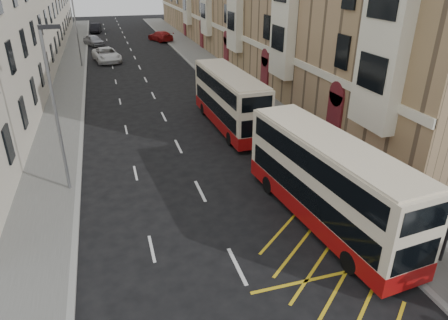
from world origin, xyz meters
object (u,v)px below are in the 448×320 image
object	(u,v)px
double_decker_rear	(229,100)
white_van	(107,55)
street_lamp_near	(55,104)
double_decker_front	(327,182)
car_silver	(94,40)
car_dark	(96,28)
street_lamp_far	(76,26)
car_red	(160,36)
pedestrian_far	(392,209)

from	to	relation	value
double_decker_rear	white_van	size ratio (longest dim) A/B	1.67
street_lamp_near	white_van	bearing A→B (deg)	84.93
street_lamp_near	double_decker_front	size ratio (longest dim) A/B	0.79
car_silver	car_dark	bearing A→B (deg)	66.93
street_lamp_far	car_dark	size ratio (longest dim) A/B	1.68
car_silver	double_decker_rear	bearing A→B (deg)	-97.94
double_decker_front	car_red	xyz separation A→B (m)	(0.57, 52.35, -1.24)
street_lamp_far	pedestrian_far	world-z (taller)	street_lamp_far
pedestrian_far	car_red	size ratio (longest dim) A/B	0.32
street_lamp_far	street_lamp_near	bearing A→B (deg)	-90.00
car_red	double_decker_rear	bearing A→B (deg)	68.58
pedestrian_far	car_silver	bearing A→B (deg)	-36.47
car_dark	white_van	bearing A→B (deg)	-81.08
car_silver	pedestrian_far	bearing A→B (deg)	-98.38
street_lamp_near	white_van	distance (m)	32.71
double_decker_front	car_red	distance (m)	52.37
street_lamp_far	white_van	size ratio (longest dim) A/B	1.33
car_dark	car_red	distance (m)	16.22
double_decker_front	car_silver	bearing A→B (deg)	94.97
double_decker_rear	pedestrian_far	world-z (taller)	double_decker_rear
white_van	car_dark	world-z (taller)	white_van
street_lamp_near	street_lamp_far	xyz separation A→B (m)	(0.00, 30.00, 0.00)
double_decker_front	double_decker_rear	bearing A→B (deg)	86.33
street_lamp_near	white_van	world-z (taller)	street_lamp_near
double_decker_rear	car_red	size ratio (longest dim) A/B	1.84
street_lamp_far	car_dark	bearing A→B (deg)	86.41
double_decker_rear	car_red	world-z (taller)	double_decker_rear
pedestrian_far	car_red	distance (m)	53.74
double_decker_front	pedestrian_far	world-z (taller)	double_decker_front
white_van	car_silver	bearing A→B (deg)	87.57
double_decker_front	pedestrian_far	xyz separation A→B (m)	(2.47, -1.35, -1.00)
double_decker_rear	car_red	xyz separation A→B (m)	(1.01, 39.71, -1.23)
double_decker_rear	car_silver	distance (m)	39.42
street_lamp_far	double_decker_rear	world-z (taller)	street_lamp_far
white_van	car_dark	size ratio (longest dim) A/B	1.26
street_lamp_near	pedestrian_far	distance (m)	15.86
car_silver	car_red	xyz separation A→B (m)	(10.15, 1.38, -0.00)
double_decker_rear	car_dark	world-z (taller)	double_decker_rear
pedestrian_far	car_silver	distance (m)	53.70
street_lamp_near	car_dark	bearing A→B (deg)	88.23
street_lamp_far	car_silver	bearing A→B (deg)	84.59
double_decker_rear	white_van	bearing A→B (deg)	104.80
double_decker_rear	pedestrian_far	distance (m)	14.33
street_lamp_near	double_decker_rear	world-z (taller)	street_lamp_near
white_van	car_silver	distance (m)	12.47
street_lamp_near	car_red	bearing A→B (deg)	75.94
street_lamp_far	car_dark	world-z (taller)	street_lamp_far
street_lamp_near	car_red	world-z (taller)	street_lamp_near
pedestrian_far	white_van	xyz separation A→B (m)	(-10.58, 39.94, -0.20)
street_lamp_far	pedestrian_far	xyz separation A→B (m)	(13.45, -37.58, -3.61)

